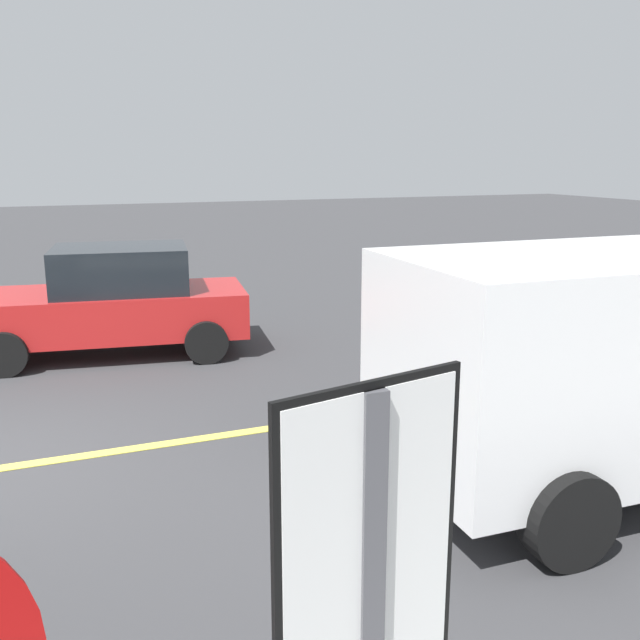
# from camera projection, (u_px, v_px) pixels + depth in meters

# --- Properties ---
(lane_marking_centre) EXTENTS (28.00, 0.16, 0.01)m
(lane_marking_centre) POSITION_uv_depth(u_px,v_px,m) (266.00, 429.00, 7.98)
(lane_marking_centre) COLOR #E0D14C
(car_red_approaching) EXTENTS (4.31, 2.41, 1.67)m
(car_red_approaching) POSITION_uv_depth(u_px,v_px,m) (113.00, 301.00, 10.87)
(car_red_approaching) COLOR red
(car_red_approaching) RESTS_ON ground_plane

